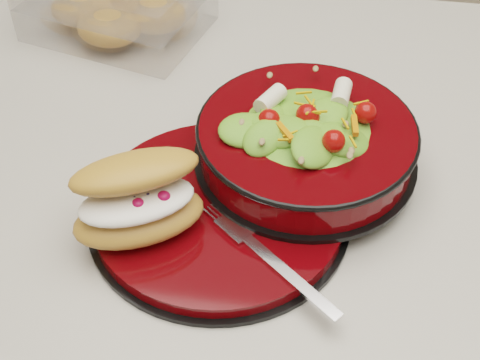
# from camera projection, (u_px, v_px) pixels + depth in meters

# --- Properties ---
(island_counter) EXTENTS (1.24, 0.74, 0.90)m
(island_counter) POSITION_uv_depth(u_px,v_px,m) (343.00, 345.00, 1.13)
(island_counter) COLOR silver
(island_counter) RESTS_ON ground
(dinner_plate) EXTENTS (0.29, 0.29, 0.02)m
(dinner_plate) POSITION_uv_depth(u_px,v_px,m) (220.00, 211.00, 0.73)
(dinner_plate) COLOR black
(dinner_plate) RESTS_ON island_counter
(salad_bowl) EXTENTS (0.26, 0.26, 0.11)m
(salad_bowl) POSITION_uv_depth(u_px,v_px,m) (307.00, 134.00, 0.74)
(salad_bowl) COLOR black
(salad_bowl) RESTS_ON dinner_plate
(croissant) EXTENTS (0.16, 0.14, 0.08)m
(croissant) POSITION_uv_depth(u_px,v_px,m) (139.00, 199.00, 0.67)
(croissant) COLOR #C77A3C
(croissant) RESTS_ON dinner_plate
(fork) EXTENTS (0.14, 0.12, 0.00)m
(fork) POSITION_uv_depth(u_px,v_px,m) (272.00, 260.00, 0.66)
(fork) COLOR silver
(fork) RESTS_ON dinner_plate
(pastry_box) EXTENTS (0.28, 0.23, 0.09)m
(pastry_box) POSITION_uv_depth(u_px,v_px,m) (117.00, 3.00, 0.98)
(pastry_box) COLOR white
(pastry_box) RESTS_ON island_counter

